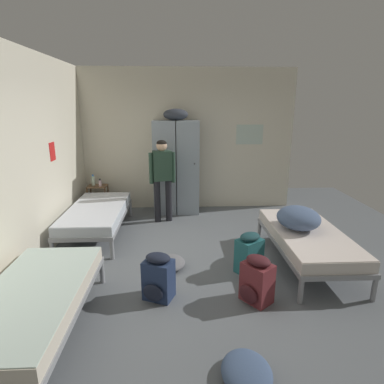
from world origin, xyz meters
TOP-DOWN VIEW (x-y plane):
  - ground_plane at (0.00, 0.00)m, footprint 7.90×7.90m
  - room_backdrop at (-1.14, 1.17)m, footprint 4.37×5.00m
  - locker_bank at (-0.23, 2.19)m, footprint 0.90×0.55m
  - shelf_unit at (-1.82, 2.19)m, footprint 0.38×0.30m
  - bed_right at (1.57, -0.12)m, footprint 0.90×1.90m
  - bed_left_front at (-1.57, -1.43)m, footprint 0.90×1.90m
  - bed_left_rear at (-1.57, 1.04)m, footprint 0.90×1.90m
  - bedding_heap at (1.46, -0.03)m, footprint 0.58×0.65m
  - person_traveler at (-0.48, 1.64)m, footprint 0.48×0.26m
  - water_bottle at (-1.90, 2.21)m, footprint 0.07×0.07m
  - lotion_bottle at (-1.75, 2.15)m, footprint 0.06×0.06m
  - backpack_maroon at (0.66, -0.98)m, footprint 0.42×0.41m
  - backpack_navy at (-0.43, -0.87)m, footprint 0.39×0.40m
  - backpack_teal at (0.73, -0.34)m, footprint 0.41×0.41m
  - clothes_pile_denim at (0.34, -2.03)m, footprint 0.41×0.50m
  - clothes_pile_grey at (-0.33, -0.17)m, footprint 0.43×0.48m

SIDE VIEW (x-z plane):
  - ground_plane at x=0.00m, z-range 0.00..0.00m
  - clothes_pile_grey at x=-0.33m, z-range 0.00..0.13m
  - clothes_pile_denim at x=0.34m, z-range 0.00..0.14m
  - backpack_maroon at x=0.66m, z-range -0.02..0.53m
  - backpack_navy at x=-0.43m, z-range -0.02..0.53m
  - backpack_teal at x=0.73m, z-range -0.02..0.53m
  - shelf_unit at x=-1.82m, z-range 0.06..0.63m
  - bed_right at x=1.57m, z-range 0.14..0.63m
  - bed_left_front at x=-1.57m, z-range 0.14..0.63m
  - bed_left_rear at x=-1.57m, z-range 0.14..0.63m
  - lotion_bottle at x=-1.75m, z-range 0.56..0.71m
  - bedding_heap at x=1.46m, z-range 0.49..0.79m
  - water_bottle at x=-1.90m, z-range 0.56..0.78m
  - person_traveler at x=-0.48m, z-range 0.16..1.69m
  - locker_bank at x=-0.23m, z-range -0.07..2.00m
  - room_backdrop at x=-1.14m, z-range 0.00..2.86m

